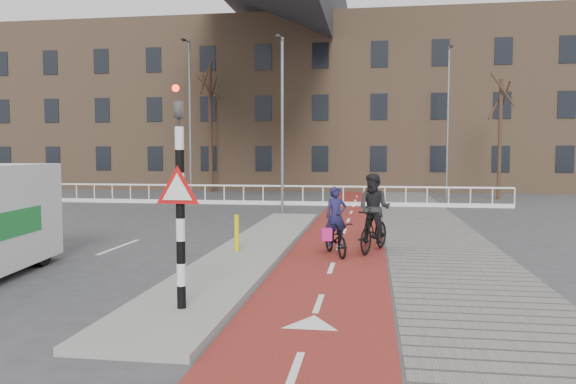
# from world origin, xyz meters

# --- Properties ---
(ground) EXTENTS (120.00, 120.00, 0.00)m
(ground) POSITION_xyz_m (0.00, 0.00, 0.00)
(ground) COLOR #38383A
(ground) RESTS_ON ground
(bike_lane) EXTENTS (2.50, 60.00, 0.01)m
(bike_lane) POSITION_xyz_m (1.50, 10.00, 0.01)
(bike_lane) COLOR maroon
(bike_lane) RESTS_ON ground
(sidewalk) EXTENTS (3.00, 60.00, 0.01)m
(sidewalk) POSITION_xyz_m (4.30, 10.00, 0.01)
(sidewalk) COLOR slate
(sidewalk) RESTS_ON ground
(curb_island) EXTENTS (1.80, 16.00, 0.12)m
(curb_island) POSITION_xyz_m (-0.70, 4.00, 0.06)
(curb_island) COLOR gray
(curb_island) RESTS_ON ground
(traffic_signal) EXTENTS (0.80, 0.80, 3.68)m
(traffic_signal) POSITION_xyz_m (-0.60, -2.02, 1.99)
(traffic_signal) COLOR black
(traffic_signal) RESTS_ON curb_island
(bollard) EXTENTS (0.12, 0.12, 0.92)m
(bollard) POSITION_xyz_m (-0.98, 3.23, 0.58)
(bollard) COLOR #D6C50B
(bollard) RESTS_ON curb_island
(cyclist_near) EXTENTS (1.13, 1.73, 1.73)m
(cyclist_near) POSITION_xyz_m (1.49, 3.59, 0.59)
(cyclist_near) COLOR black
(cyclist_near) RESTS_ON bike_lane
(cyclist_far) EXTENTS (1.16, 1.99, 2.05)m
(cyclist_far) POSITION_xyz_m (2.45, 4.22, 0.86)
(cyclist_far) COLOR black
(cyclist_far) RESTS_ON bike_lane
(railing) EXTENTS (28.00, 0.10, 0.99)m
(railing) POSITION_xyz_m (-5.00, 17.00, 0.31)
(railing) COLOR silver
(railing) RESTS_ON ground
(townhouse_row) EXTENTS (46.00, 10.00, 15.90)m
(townhouse_row) POSITION_xyz_m (-3.00, 32.00, 7.81)
(townhouse_row) COLOR #7F6047
(townhouse_row) RESTS_ON ground
(tree_mid) EXTENTS (0.28, 0.28, 8.17)m
(tree_mid) POSITION_xyz_m (-8.16, 25.42, 4.08)
(tree_mid) COLOR #311F16
(tree_mid) RESTS_ON ground
(tree_right) EXTENTS (0.21, 0.21, 6.64)m
(tree_right) POSITION_xyz_m (9.37, 22.14, 3.32)
(tree_right) COLOR #311F16
(tree_right) RESTS_ON ground
(streetlight_near) EXTENTS (0.12, 0.12, 7.50)m
(streetlight_near) POSITION_xyz_m (-1.47, 13.54, 3.75)
(streetlight_near) COLOR slate
(streetlight_near) RESTS_ON ground
(streetlight_left) EXTENTS (0.12, 0.12, 8.95)m
(streetlight_left) POSITION_xyz_m (-7.97, 20.68, 4.48)
(streetlight_left) COLOR slate
(streetlight_left) RESTS_ON ground
(streetlight_right) EXTENTS (0.12, 0.12, 8.68)m
(streetlight_right) POSITION_xyz_m (6.70, 23.26, 4.34)
(streetlight_right) COLOR slate
(streetlight_right) RESTS_ON ground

